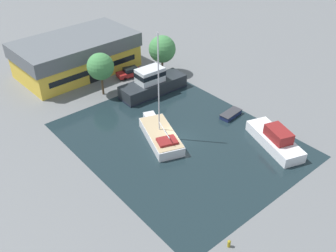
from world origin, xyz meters
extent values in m
plane|color=slate|center=(0.00, 0.00, 0.00)|extent=(440.00, 440.00, 0.00)
cube|color=#19282D|center=(0.00, 0.00, 0.00)|extent=(23.50, 29.15, 0.01)
cube|color=gold|center=(0.15, 26.34, 1.83)|extent=(19.46, 11.48, 3.65)
cube|color=#565B60|center=(0.15, 26.34, 4.81)|extent=(20.05, 11.82, 2.31)
cube|color=black|center=(0.34, 20.92, 1.28)|extent=(2.29, 0.14, 2.56)
cube|color=black|center=(0.34, 20.92, 2.01)|extent=(16.22, 0.62, 0.91)
cylinder|color=brown|center=(-1.02, 16.54, 1.58)|extent=(0.33, 0.33, 3.17)
sphere|color=#428447|center=(-1.02, 16.54, 4.69)|extent=(4.06, 4.06, 4.06)
cylinder|color=brown|center=(10.62, 16.24, 1.36)|extent=(0.36, 0.36, 2.73)
sphere|color=#428447|center=(10.62, 16.24, 4.41)|extent=(4.49, 4.49, 4.49)
cube|color=maroon|center=(5.67, 18.79, 0.64)|extent=(4.62, 2.59, 0.71)
cube|color=black|center=(5.84, 18.76, 1.28)|extent=(2.52, 2.01, 0.58)
cube|color=black|center=(4.71, 18.95, 1.25)|extent=(0.29, 1.49, 0.46)
cylinder|color=black|center=(4.19, 18.19, 0.30)|extent=(0.63, 0.30, 0.60)
cylinder|color=black|center=(4.47, 19.84, 0.30)|extent=(0.63, 0.30, 0.60)
cylinder|color=black|center=(6.86, 17.73, 0.30)|extent=(0.63, 0.30, 0.60)
cylinder|color=black|center=(7.14, 19.38, 0.30)|extent=(0.63, 0.30, 0.60)
cube|color=silver|center=(-1.85, 1.39, 0.63)|extent=(5.99, 8.96, 1.24)
cube|color=silver|center=(-0.23, 5.86, 0.63)|extent=(1.83, 1.64, 1.24)
cube|color=tan|center=(-1.85, 1.39, 1.29)|extent=(5.75, 8.60, 0.08)
cylinder|color=silver|center=(-1.64, 1.98, 7.76)|extent=(0.16, 0.16, 12.86)
cylinder|color=silver|center=(-2.28, 0.22, 2.43)|extent=(1.39, 3.56, 0.12)
cube|color=maroon|center=(-2.63, -0.76, 1.48)|extent=(2.83, 2.52, 0.30)
cube|color=#23282D|center=(5.29, 12.03, 1.00)|extent=(10.87, 3.90, 1.98)
cube|color=black|center=(5.29, 12.03, 0.15)|extent=(10.98, 3.97, 0.18)
cube|color=silver|center=(4.76, 12.05, 3.09)|extent=(4.17, 2.68, 2.21)
cube|color=black|center=(4.76, 12.05, 3.31)|extent=(4.25, 2.76, 0.71)
cube|color=#19234C|center=(9.28, -0.54, 0.31)|extent=(3.46, 1.79, 0.60)
cube|color=#333338|center=(9.28, -0.54, 0.65)|extent=(3.61, 1.89, 0.08)
cube|color=white|center=(8.35, -8.60, 0.69)|extent=(5.66, 9.20, 1.36)
cube|color=maroon|center=(8.18, -9.09, 2.05)|extent=(3.11, 3.97, 1.36)
cylinder|color=olive|center=(-7.54, -15.40, 0.28)|extent=(0.29, 0.29, 0.57)
sphere|color=olive|center=(-7.54, -15.40, 0.65)|extent=(0.32, 0.32, 0.32)
camera|label=1|loc=(-26.17, -28.78, 28.59)|focal=40.00mm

